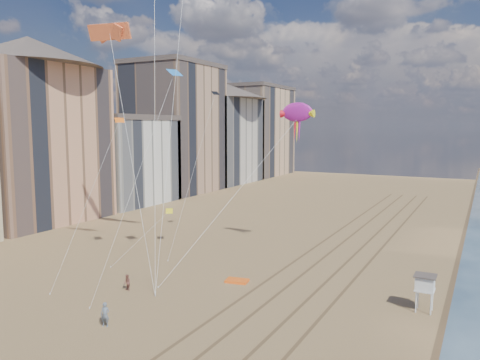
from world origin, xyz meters
name	(u,v)px	position (x,y,z in m)	size (l,w,h in m)	color
tracks	(321,271)	(2.55, 30.00, 0.01)	(7.68, 120.00, 0.01)	brown
buildings	(158,132)	(-45.73, 65.59, 13.55)	(34.72, 131.35, 29.00)	#C6B284
lifeguard_stand	(425,283)	(13.16, 23.87, 2.33)	(1.67, 1.67, 3.02)	silver
grounded_kite	(237,281)	(-3.56, 23.09, 0.12)	(2.11, 1.34, 0.24)	#FF5F15
show_kite	(297,113)	(-2.21, 34.92, 16.39)	(5.55, 8.82, 23.88)	#941683
kite_flyer_a	(105,315)	(-7.49, 9.66, 0.92)	(0.67, 0.44, 1.84)	slate
kite_flyer_b	(127,283)	(-11.23, 16.31, 0.75)	(0.73, 0.57, 1.50)	brown
small_kites	(168,120)	(-13.65, 26.08, 15.49)	(9.89, 13.51, 16.34)	black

